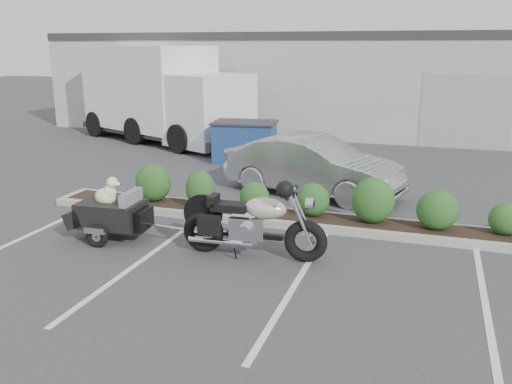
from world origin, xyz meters
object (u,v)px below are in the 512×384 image
(sedan, at_px, (313,166))
(delivery_truck, at_px, (163,96))
(pet_trailer, at_px, (111,213))
(motorcycle, at_px, (252,224))
(dumpster, at_px, (245,142))

(sedan, relative_size, delivery_truck, 0.54)
(pet_trailer, xyz_separation_m, sedan, (2.89, 4.25, 0.20))
(motorcycle, bearing_deg, delivery_truck, 121.53)
(pet_trailer, relative_size, sedan, 0.47)
(sedan, bearing_deg, delivery_truck, 65.41)
(motorcycle, height_order, dumpster, motorcycle)
(motorcycle, xyz_separation_m, sedan, (0.10, 4.28, 0.12))
(motorcycle, distance_m, pet_trailer, 2.79)
(pet_trailer, bearing_deg, motorcycle, -3.54)
(motorcycle, bearing_deg, pet_trailer, 176.46)
(delivery_truck, bearing_deg, motorcycle, -31.25)
(motorcycle, relative_size, sedan, 0.59)
(sedan, bearing_deg, pet_trailer, 160.58)
(motorcycle, height_order, delivery_truck, delivery_truck)
(sedan, distance_m, dumpster, 4.15)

